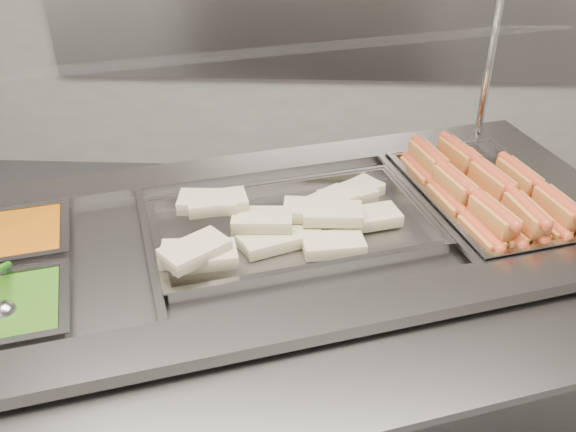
{
  "coord_description": "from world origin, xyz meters",
  "views": [
    {
      "loc": [
        -0.0,
        -1.12,
        1.9
      ],
      "look_at": [
        -0.07,
        0.34,
        0.98
      ],
      "focal_mm": 40.0,
      "sensor_mm": 36.0,
      "label": 1
    }
  ],
  "objects_px": {
    "pan_wraps": "(292,232)",
    "serving_spoon": "(4,305)",
    "steam_counter": "(271,357)",
    "sneeze_guard": "(244,59)",
    "pan_hotdogs": "(486,205)"
  },
  "relations": [
    {
      "from": "pan_wraps",
      "to": "serving_spoon",
      "type": "bearing_deg",
      "value": -148.69
    },
    {
      "from": "pan_hotdogs",
      "to": "pan_wraps",
      "type": "xyz_separation_m",
      "value": [
        -0.57,
        -0.19,
        0.02
      ]
    },
    {
      "from": "pan_wraps",
      "to": "sneeze_guard",
      "type": "bearing_deg",
      "value": 124.14
    },
    {
      "from": "steam_counter",
      "to": "serving_spoon",
      "type": "bearing_deg",
      "value": -147.51
    },
    {
      "from": "steam_counter",
      "to": "pan_wraps",
      "type": "distance_m",
      "value": 0.46
    },
    {
      "from": "pan_hotdogs",
      "to": "pan_wraps",
      "type": "relative_size",
      "value": 0.82
    },
    {
      "from": "serving_spoon",
      "to": "pan_wraps",
      "type": "bearing_deg",
      "value": 31.31
    },
    {
      "from": "sneeze_guard",
      "to": "pan_hotdogs",
      "type": "distance_m",
      "value": 0.83
    },
    {
      "from": "serving_spoon",
      "to": "pan_hotdogs",
      "type": "bearing_deg",
      "value": 25.68
    },
    {
      "from": "serving_spoon",
      "to": "sneeze_guard",
      "type": "bearing_deg",
      "value": 49.72
    },
    {
      "from": "pan_wraps",
      "to": "serving_spoon",
      "type": "height_order",
      "value": "serving_spoon"
    },
    {
      "from": "pan_hotdogs",
      "to": "sneeze_guard",
      "type": "bearing_deg",
      "value": 179.51
    },
    {
      "from": "steam_counter",
      "to": "sneeze_guard",
      "type": "height_order",
      "value": "sneeze_guard"
    },
    {
      "from": "sneeze_guard",
      "to": "serving_spoon",
      "type": "distance_m",
      "value": 0.85
    },
    {
      "from": "steam_counter",
      "to": "serving_spoon",
      "type": "relative_size",
      "value": 11.65
    }
  ]
}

